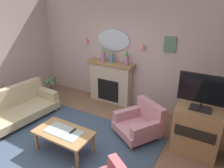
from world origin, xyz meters
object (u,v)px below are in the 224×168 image
fireplace (110,82)px  tv_remote (73,131)px  mantel_vase_right (103,54)px  mantel_vase_left (127,58)px  coffee_table (64,134)px  tv_flatscreen (203,91)px  framed_picture (170,44)px  tv_cabinet (196,130)px  potted_plant_small_fern (52,85)px  mantel_vase_centre (111,56)px  floral_couch (18,107)px  wall_sconce_left (86,40)px  wall_mirror (113,40)px  armchair_near_fireplace (141,122)px  wall_sconce_right (142,46)px

fireplace → tv_remote: size_ratio=8.50×
fireplace → mantel_vase_right: size_ratio=3.42×
mantel_vase_left → coffee_table: bearing=-94.4°
tv_remote → tv_flatscreen: size_ratio=0.19×
tv_flatscreen → framed_picture: bearing=128.8°
fireplace → tv_cabinet: bearing=-22.3°
mantel_vase_left → potted_plant_small_fern: bearing=-167.3°
tv_cabinet → coffee_table: bearing=-149.3°
mantel_vase_centre → mantel_vase_left: 0.45m
framed_picture → tv_cabinet: size_ratio=0.40×
mantel_vase_centre → floral_couch: mantel_vase_centre is taller
mantel_vase_centre → potted_plant_small_fern: (-1.79, -0.50, -1.00)m
mantel_vase_centre → coffee_table: 2.44m
mantel_vase_left → wall_sconce_left: wall_sconce_left is taller
mantel_vase_right → mantel_vase_centre: (0.25, 0.00, -0.03)m
coffee_table → mantel_vase_left: bearing=85.6°
wall_sconce_left → tv_cabinet: wall_sconce_left is taller
wall_sconce_left → wall_mirror: bearing=3.4°
wall_sconce_left → tv_cabinet: size_ratio=0.16×
wall_sconce_left → armchair_near_fireplace: bearing=-27.3°
fireplace → wall_sconce_right: 1.38m
floral_couch → wall_mirror: bearing=55.1°
tv_remote → wall_sconce_left: bearing=120.4°
fireplace → potted_plant_small_fern: (-1.74, -0.53, -0.24)m
armchair_near_fireplace → tv_cabinet: tv_cabinet is taller
armchair_near_fireplace → framed_picture: bearing=83.6°
wall_sconce_left → wall_sconce_right: (1.70, 0.00, 0.00)m
floral_couch → tv_flatscreen: (3.89, 0.90, 0.93)m
coffee_table → potted_plant_small_fern: 2.70m
coffee_table → armchair_near_fireplace: 1.60m
fireplace → potted_plant_small_fern: 1.84m
mantel_vase_left → tv_remote: (-0.02, -2.15, -0.90)m
framed_picture → armchair_near_fireplace: bearing=-96.4°
tv_remote → potted_plant_small_fern: 2.77m
mantel_vase_centre → mantel_vase_left: (0.45, -0.00, 0.02)m
mantel_vase_left → framed_picture: 1.09m
tv_remote → tv_cabinet: tv_cabinet is taller
wall_sconce_left → tv_remote: 2.90m
wall_mirror → tv_cabinet: 2.98m
mantel_vase_centre → armchair_near_fireplace: (1.32, -1.02, -1.02)m
wall_sconce_right → potted_plant_small_fern: bearing=-166.5°
coffee_table → tv_flatscreen: bearing=30.3°
mantel_vase_centre → wall_mirror: bearing=106.4°
fireplace → mantel_vase_centre: mantel_vase_centre is taller
wall_mirror → tv_remote: size_ratio=6.00×
mantel_vase_right → mantel_vase_left: mantel_vase_right is taller
fireplace → wall_sconce_right: bearing=6.2°
fireplace → tv_remote: bearing=-77.5°
potted_plant_small_fern → mantel_vase_right: bearing=18.1°
framed_picture → potted_plant_small_fern: size_ratio=0.56×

